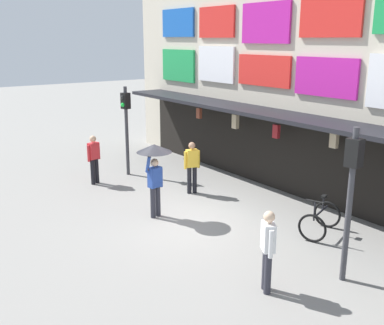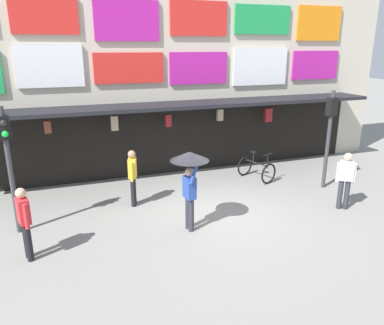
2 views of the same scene
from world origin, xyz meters
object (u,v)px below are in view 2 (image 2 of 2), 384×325
traffic_light_near (7,151)px  traffic_light_far (330,124)px  bicycle_parked (256,169)px  pedestrian_in_purple (133,175)px  pedestrian_with_umbrella (190,169)px  pedestrian_in_white (346,178)px  pedestrian_in_black (25,220)px

traffic_light_near → traffic_light_far: size_ratio=1.00×
bicycle_parked → pedestrian_in_purple: pedestrian_in_purple is taller
pedestrian_in_purple → pedestrian_with_umbrella: bearing=-62.4°
bicycle_parked → pedestrian_with_umbrella: 4.58m
bicycle_parked → pedestrian_in_white: size_ratio=0.79×
pedestrian_in_purple → pedestrian_in_black: bearing=-142.4°
traffic_light_near → pedestrian_in_white: traffic_light_near is taller
traffic_light_near → pedestrian_in_purple: traffic_light_near is taller
pedestrian_in_white → pedestrian_with_umbrella: pedestrian_with_umbrella is taller
bicycle_parked → pedestrian_in_purple: bearing=-170.6°
traffic_light_far → pedestrian_in_white: size_ratio=1.90×
traffic_light_far → pedestrian_in_black: bearing=-170.8°
pedestrian_with_umbrella → pedestrian_in_black: size_ratio=1.24×
traffic_light_far → pedestrian_in_white: traffic_light_far is taller
pedestrian_in_black → pedestrian_with_umbrella: bearing=1.6°
traffic_light_far → pedestrian_in_purple: bearing=174.0°
pedestrian_with_umbrella → pedestrian_in_black: (-3.79, -0.11, -0.69)m
pedestrian_with_umbrella → pedestrian_in_purple: (-1.05, 2.01, -0.69)m
bicycle_parked → pedestrian_in_black: 7.80m
pedestrian_in_white → traffic_light_far: bearing=69.4°
pedestrian_in_black → bicycle_parked: bearing=21.5°
traffic_light_far → pedestrian_in_white: (-0.60, -1.61, -1.19)m
pedestrian_in_white → pedestrian_in_purple: size_ratio=1.00×
traffic_light_far → pedestrian_with_umbrella: (-5.20, -1.35, -0.50)m
traffic_light_far → pedestrian_with_umbrella: 5.39m
traffic_light_far → pedestrian_in_white: 2.09m
traffic_light_near → traffic_light_far: same height
bicycle_parked → pedestrian_with_umbrella: bearing=-141.4°
traffic_light_near → pedestrian_in_purple: 3.36m
pedestrian_with_umbrella → pedestrian_in_black: bearing=-178.4°
traffic_light_far → pedestrian_with_umbrella: size_ratio=1.54×
traffic_light_near → pedestrian_in_black: (0.32, -1.44, -1.19)m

